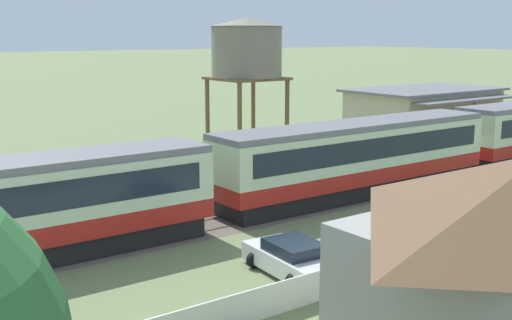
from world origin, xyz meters
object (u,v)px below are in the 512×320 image
object	(u,v)px
station_building	(424,113)
parked_car_white	(293,258)
water_tower	(247,50)
passenger_train	(361,154)

from	to	relation	value
station_building	parked_car_white	size ratio (longest dim) A/B	3.08
station_building	water_tower	distance (m)	19.97
passenger_train	station_building	size ratio (longest dim) A/B	4.29
parked_car_white	station_building	bearing A→B (deg)	-54.17
station_building	parked_car_white	bearing A→B (deg)	-148.33
water_tower	station_building	bearing A→B (deg)	4.55
passenger_train	station_building	distance (m)	21.04
passenger_train	parked_car_white	distance (m)	12.63
water_tower	parked_car_white	distance (m)	19.89
station_building	water_tower	bearing A→B (deg)	-175.45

